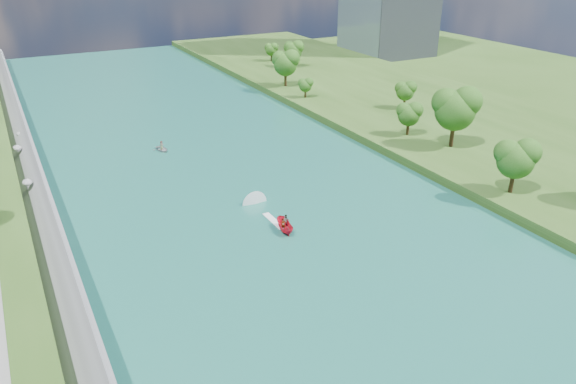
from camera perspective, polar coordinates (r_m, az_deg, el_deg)
ground at (r=64.97m, az=1.77°, el=-6.49°), size 260.00×260.00×0.00m
river_water at (r=80.93m, az=-5.21°, el=0.03°), size 55.00×240.00×0.10m
berm_east at (r=108.18m, az=19.76°, el=5.45°), size 44.00×240.00×1.50m
riprap_bank at (r=74.63m, az=-23.62°, el=-2.80°), size 4.01×236.00×4.05m
trees_east at (r=94.22m, az=19.18°, el=6.55°), size 18.14×141.41×11.83m
motorboat at (r=71.01m, az=-0.99°, el=-2.93°), size 3.60×18.83×1.96m
raft at (r=98.49m, az=-12.68°, el=4.34°), size 2.94×3.63×1.67m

